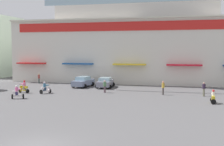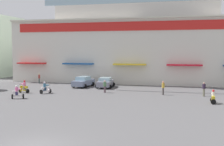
{
  "view_description": "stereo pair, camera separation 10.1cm",
  "coord_description": "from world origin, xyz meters",
  "px_view_note": "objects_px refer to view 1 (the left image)",
  "views": [
    {
      "loc": [
        8.07,
        -14.64,
        5.44
      ],
      "look_at": [
        -0.21,
        19.06,
        2.69
      ],
      "focal_mm": 47.69,
      "sensor_mm": 36.0,
      "label": 1
    },
    {
      "loc": [
        8.17,
        -14.62,
        5.44
      ],
      "look_at": [
        -0.21,
        19.06,
        2.69
      ],
      "focal_mm": 47.69,
      "sensor_mm": 36.0,
      "label": 2
    }
  ],
  "objects_px": {
    "scooter_rider_0": "(18,93)",
    "scooter_rider_2": "(24,88)",
    "pedestrian_0": "(163,87)",
    "pedestrian_1": "(204,88)",
    "scooter_rider_7": "(213,98)",
    "pedestrian_3": "(105,86)",
    "pedestrian_4": "(39,78)",
    "parked_car_1": "(105,82)",
    "parked_car_0": "(83,82)",
    "scooter_rider_4": "(45,89)"
  },
  "relations": [
    {
      "from": "pedestrian_0",
      "to": "pedestrian_1",
      "type": "height_order",
      "value": "pedestrian_1"
    },
    {
      "from": "pedestrian_0",
      "to": "pedestrian_4",
      "type": "relative_size",
      "value": 1.02
    },
    {
      "from": "parked_car_1",
      "to": "pedestrian_3",
      "type": "height_order",
      "value": "pedestrian_3"
    },
    {
      "from": "parked_car_0",
      "to": "scooter_rider_7",
      "type": "distance_m",
      "value": 19.6
    },
    {
      "from": "pedestrian_3",
      "to": "parked_car_1",
      "type": "bearing_deg",
      "value": 104.46
    },
    {
      "from": "pedestrian_0",
      "to": "scooter_rider_7",
      "type": "bearing_deg",
      "value": -40.67
    },
    {
      "from": "scooter_rider_0",
      "to": "scooter_rider_2",
      "type": "relative_size",
      "value": 0.95
    },
    {
      "from": "parked_car_0",
      "to": "scooter_rider_2",
      "type": "height_order",
      "value": "scooter_rider_2"
    },
    {
      "from": "scooter_rider_0",
      "to": "parked_car_1",
      "type": "bearing_deg",
      "value": 59.51
    },
    {
      "from": "scooter_rider_4",
      "to": "pedestrian_0",
      "type": "relative_size",
      "value": 0.9
    },
    {
      "from": "parked_car_1",
      "to": "pedestrian_1",
      "type": "bearing_deg",
      "value": -21.04
    },
    {
      "from": "scooter_rider_0",
      "to": "scooter_rider_2",
      "type": "height_order",
      "value": "scooter_rider_2"
    },
    {
      "from": "scooter_rider_2",
      "to": "pedestrian_3",
      "type": "relative_size",
      "value": 1.02
    },
    {
      "from": "scooter_rider_0",
      "to": "scooter_rider_7",
      "type": "relative_size",
      "value": 1.06
    },
    {
      "from": "pedestrian_0",
      "to": "pedestrian_1",
      "type": "xyz_separation_m",
      "value": [
        4.68,
        -0.06,
        -0.01
      ]
    },
    {
      "from": "scooter_rider_7",
      "to": "pedestrian_3",
      "type": "relative_size",
      "value": 0.91
    },
    {
      "from": "pedestrian_4",
      "to": "pedestrian_3",
      "type": "bearing_deg",
      "value": -29.15
    },
    {
      "from": "pedestrian_0",
      "to": "scooter_rider_4",
      "type": "bearing_deg",
      "value": -170.77
    },
    {
      "from": "pedestrian_3",
      "to": "parked_car_0",
      "type": "bearing_deg",
      "value": 133.59
    },
    {
      "from": "parked_car_1",
      "to": "parked_car_0",
      "type": "bearing_deg",
      "value": -177.46
    },
    {
      "from": "scooter_rider_2",
      "to": "scooter_rider_7",
      "type": "height_order",
      "value": "scooter_rider_2"
    },
    {
      "from": "parked_car_1",
      "to": "scooter_rider_0",
      "type": "bearing_deg",
      "value": -120.49
    },
    {
      "from": "scooter_rider_4",
      "to": "pedestrian_3",
      "type": "xyz_separation_m",
      "value": [
        6.98,
        2.42,
        0.28
      ]
    },
    {
      "from": "scooter_rider_4",
      "to": "pedestrian_0",
      "type": "height_order",
      "value": "pedestrian_0"
    },
    {
      "from": "scooter_rider_7",
      "to": "pedestrian_0",
      "type": "height_order",
      "value": "pedestrian_0"
    },
    {
      "from": "pedestrian_3",
      "to": "pedestrian_4",
      "type": "relative_size",
      "value": 0.98
    },
    {
      "from": "scooter_rider_7",
      "to": "parked_car_0",
      "type": "bearing_deg",
      "value": 151.14
    },
    {
      "from": "scooter_rider_7",
      "to": "pedestrian_4",
      "type": "bearing_deg",
      "value": 155.05
    },
    {
      "from": "parked_car_0",
      "to": "parked_car_1",
      "type": "bearing_deg",
      "value": 2.54
    },
    {
      "from": "pedestrian_4",
      "to": "pedestrian_0",
      "type": "bearing_deg",
      "value": -19.85
    },
    {
      "from": "scooter_rider_2",
      "to": "scooter_rider_7",
      "type": "xyz_separation_m",
      "value": [
        22.39,
        -2.03,
        -0.08
      ]
    },
    {
      "from": "parked_car_0",
      "to": "scooter_rider_2",
      "type": "xyz_separation_m",
      "value": [
        -5.23,
        -7.43,
        -0.11
      ]
    },
    {
      "from": "pedestrian_1",
      "to": "pedestrian_4",
      "type": "relative_size",
      "value": 1.03
    },
    {
      "from": "scooter_rider_0",
      "to": "pedestrian_1",
      "type": "relative_size",
      "value": 0.92
    },
    {
      "from": "scooter_rider_0",
      "to": "scooter_rider_2",
      "type": "distance_m",
      "value": 4.43
    },
    {
      "from": "pedestrian_0",
      "to": "scooter_rider_2",
      "type": "bearing_deg",
      "value": -171.52
    },
    {
      "from": "scooter_rider_0",
      "to": "scooter_rider_7",
      "type": "distance_m",
      "value": 20.87
    },
    {
      "from": "parked_car_0",
      "to": "pedestrian_3",
      "type": "xyz_separation_m",
      "value": [
        4.56,
        -4.79,
        0.11
      ]
    },
    {
      "from": "pedestrian_1",
      "to": "scooter_rider_0",
      "type": "bearing_deg",
      "value": -161.82
    },
    {
      "from": "parked_car_1",
      "to": "scooter_rider_0",
      "type": "xyz_separation_m",
      "value": [
        -6.89,
        -11.7,
        -0.1
      ]
    },
    {
      "from": "scooter_rider_4",
      "to": "pedestrian_1",
      "type": "relative_size",
      "value": 0.9
    },
    {
      "from": "pedestrian_0",
      "to": "pedestrian_1",
      "type": "distance_m",
      "value": 4.68
    },
    {
      "from": "scooter_rider_7",
      "to": "pedestrian_3",
      "type": "bearing_deg",
      "value": 159.66
    },
    {
      "from": "scooter_rider_2",
      "to": "scooter_rider_4",
      "type": "xyz_separation_m",
      "value": [
        2.8,
        0.23,
        -0.06
      ]
    },
    {
      "from": "scooter_rider_7",
      "to": "scooter_rider_2",
      "type": "bearing_deg",
      "value": 174.83
    },
    {
      "from": "parked_car_1",
      "to": "scooter_rider_7",
      "type": "height_order",
      "value": "parked_car_1"
    },
    {
      "from": "scooter_rider_4",
      "to": "pedestrian_3",
      "type": "bearing_deg",
      "value": 19.09
    },
    {
      "from": "scooter_rider_4",
      "to": "scooter_rider_7",
      "type": "bearing_deg",
      "value": -6.57
    },
    {
      "from": "pedestrian_0",
      "to": "pedestrian_1",
      "type": "relative_size",
      "value": 1.0
    },
    {
      "from": "scooter_rider_2",
      "to": "pedestrian_1",
      "type": "bearing_deg",
      "value": 6.53
    }
  ]
}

